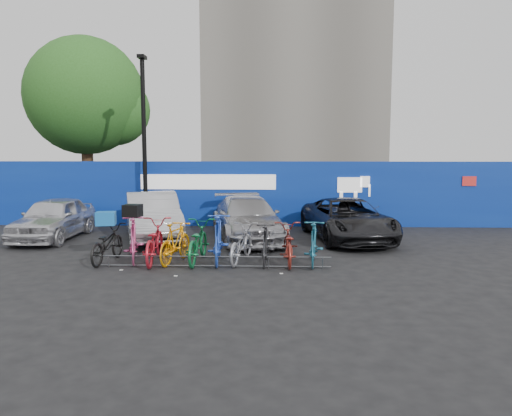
{
  "coord_description": "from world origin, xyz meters",
  "views": [
    {
      "loc": [
        1.4,
        -12.36,
        2.88
      ],
      "look_at": [
        0.91,
        2.0,
        1.15
      ],
      "focal_mm": 35.0,
      "sensor_mm": 36.0,
      "label": 1
    }
  ],
  "objects_px": {
    "car_3": "(348,219)",
    "bike_0": "(107,244)",
    "bike_3": "(176,243)",
    "bike_5": "(218,239)",
    "bike_9": "(314,243)",
    "tree": "(91,99)",
    "bike_4": "(197,242)",
    "car_0": "(54,218)",
    "bike_2": "(154,241)",
    "bike_1": "(133,239)",
    "car_2": "(247,218)",
    "lamppost": "(144,137)",
    "bike_8": "(288,244)",
    "bike_7": "(265,244)",
    "bike_6": "(241,243)",
    "car_1": "(152,216)",
    "bike_rack": "(215,261)"
  },
  "relations": [
    {
      "from": "bike_2",
      "to": "bike_1",
      "type": "bearing_deg",
      "value": -16.05
    },
    {
      "from": "car_2",
      "to": "bike_5",
      "type": "distance_m",
      "value": 3.33
    },
    {
      "from": "bike_rack",
      "to": "bike_2",
      "type": "distance_m",
      "value": 1.73
    },
    {
      "from": "bike_0",
      "to": "bike_1",
      "type": "bearing_deg",
      "value": -162.0
    },
    {
      "from": "bike_1",
      "to": "car_1",
      "type": "bearing_deg",
      "value": -99.37
    },
    {
      "from": "bike_8",
      "to": "bike_rack",
      "type": "bearing_deg",
      "value": 14.36
    },
    {
      "from": "car_2",
      "to": "car_3",
      "type": "relative_size",
      "value": 0.99
    },
    {
      "from": "car_1",
      "to": "bike_5",
      "type": "distance_m",
      "value": 4.16
    },
    {
      "from": "bike_0",
      "to": "bike_6",
      "type": "distance_m",
      "value": 3.4
    },
    {
      "from": "car_0",
      "to": "bike_4",
      "type": "distance_m",
      "value": 5.95
    },
    {
      "from": "car_0",
      "to": "lamppost",
      "type": "bearing_deg",
      "value": 44.61
    },
    {
      "from": "bike_1",
      "to": "bike_4",
      "type": "distance_m",
      "value": 1.65
    },
    {
      "from": "bike_9",
      "to": "bike_rack",
      "type": "bearing_deg",
      "value": 17.38
    },
    {
      "from": "bike_5",
      "to": "tree",
      "type": "bearing_deg",
      "value": -59.34
    },
    {
      "from": "bike_9",
      "to": "car_3",
      "type": "bearing_deg",
      "value": -105.22
    },
    {
      "from": "lamppost",
      "to": "bike_2",
      "type": "bearing_deg",
      "value": -73.72
    },
    {
      "from": "car_3",
      "to": "bike_0",
      "type": "distance_m",
      "value": 7.37
    },
    {
      "from": "car_2",
      "to": "bike_0",
      "type": "xyz_separation_m",
      "value": [
        -3.39,
        -3.36,
        -0.19
      ]
    },
    {
      "from": "tree",
      "to": "bike_9",
      "type": "bearing_deg",
      "value": -47.94
    },
    {
      "from": "bike_3",
      "to": "bike_5",
      "type": "bearing_deg",
      "value": -161.82
    },
    {
      "from": "tree",
      "to": "bike_6",
      "type": "distance_m",
      "value": 13.24
    },
    {
      "from": "tree",
      "to": "bike_4",
      "type": "height_order",
      "value": "tree"
    },
    {
      "from": "bike_rack",
      "to": "bike_3",
      "type": "relative_size",
      "value": 3.24
    },
    {
      "from": "car_3",
      "to": "bike_1",
      "type": "height_order",
      "value": "car_3"
    },
    {
      "from": "bike_6",
      "to": "bike_3",
      "type": "bearing_deg",
      "value": 17.41
    },
    {
      "from": "bike_4",
      "to": "bike_9",
      "type": "xyz_separation_m",
      "value": [
        2.92,
        -0.11,
        0.01
      ]
    },
    {
      "from": "tree",
      "to": "bike_7",
      "type": "relative_size",
      "value": 4.67
    },
    {
      "from": "lamppost",
      "to": "bike_8",
      "type": "height_order",
      "value": "lamppost"
    },
    {
      "from": "tree",
      "to": "car_1",
      "type": "bearing_deg",
      "value": -57.34
    },
    {
      "from": "car_1",
      "to": "car_2",
      "type": "bearing_deg",
      "value": -18.91
    },
    {
      "from": "car_0",
      "to": "bike_3",
      "type": "bearing_deg",
      "value": -34.59
    },
    {
      "from": "car_2",
      "to": "bike_5",
      "type": "xyz_separation_m",
      "value": [
        -0.57,
        -3.28,
        -0.05
      ]
    },
    {
      "from": "bike_4",
      "to": "bike_5",
      "type": "height_order",
      "value": "bike_5"
    },
    {
      "from": "lamppost",
      "to": "bike_rack",
      "type": "xyz_separation_m",
      "value": [
        3.2,
        -6.0,
        -3.11
      ]
    },
    {
      "from": "bike_3",
      "to": "bike_9",
      "type": "bearing_deg",
      "value": -166.34
    },
    {
      "from": "tree",
      "to": "lamppost",
      "type": "height_order",
      "value": "tree"
    },
    {
      "from": "bike_3",
      "to": "bike_5",
      "type": "relative_size",
      "value": 0.84
    },
    {
      "from": "bike_0",
      "to": "bike_9",
      "type": "xyz_separation_m",
      "value": [
        5.22,
        -0.04,
        0.06
      ]
    },
    {
      "from": "car_0",
      "to": "bike_0",
      "type": "bearing_deg",
      "value": -48.41
    },
    {
      "from": "lamppost",
      "to": "bike_4",
      "type": "distance_m",
      "value": 6.64
    },
    {
      "from": "bike_2",
      "to": "bike_8",
      "type": "xyz_separation_m",
      "value": [
        3.38,
        -0.04,
        -0.05
      ]
    },
    {
      "from": "tree",
      "to": "bike_0",
      "type": "distance_m",
      "value": 11.82
    },
    {
      "from": "car_0",
      "to": "bike_7",
      "type": "distance_m",
      "value": 7.52
    },
    {
      "from": "car_0",
      "to": "car_1",
      "type": "relative_size",
      "value": 0.88
    },
    {
      "from": "car_0",
      "to": "car_2",
      "type": "xyz_separation_m",
      "value": [
        6.16,
        0.17,
        -0.0
      ]
    },
    {
      "from": "bike_4",
      "to": "car_2",
      "type": "bearing_deg",
      "value": -105.15
    },
    {
      "from": "bike_2",
      "to": "bike_6",
      "type": "relative_size",
      "value": 1.13
    },
    {
      "from": "bike_5",
      "to": "bike_8",
      "type": "relative_size",
      "value": 1.08
    },
    {
      "from": "bike_0",
      "to": "bike_2",
      "type": "xyz_separation_m",
      "value": [
        1.2,
        0.01,
        0.07
      ]
    },
    {
      "from": "car_0",
      "to": "bike_2",
      "type": "distance_m",
      "value": 5.09
    }
  ]
}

